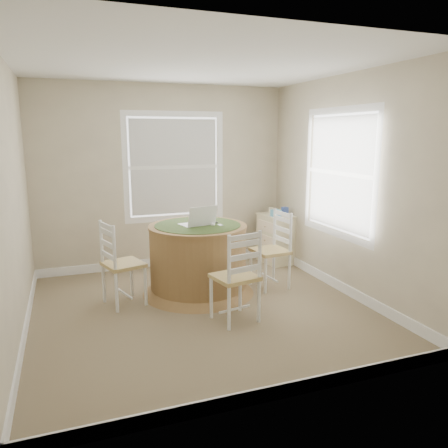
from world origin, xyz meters
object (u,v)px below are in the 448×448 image
corner_chest (276,238)px  chair_left (123,264)px  chair_right (270,251)px  chair_near (235,277)px  round_table (198,256)px  laptop (198,222)px

corner_chest → chair_left: bearing=-166.5°
chair_right → corner_chest: chair_right is taller
chair_near → corner_chest: (1.36, 1.75, -0.11)m
chair_left → corner_chest: 2.54m
round_table → chair_near: size_ratio=1.43×
chair_right → chair_near: bearing=-50.2°
chair_right → laptop: bearing=-102.2°
chair_near → laptop: 1.00m
round_table → corner_chest: round_table is taller
chair_left → laptop: (0.90, 0.06, 0.41)m
chair_near → chair_left: bearing=-51.7°
chair_left → corner_chest: bearing=-85.7°
round_table → chair_near: 0.93m
chair_left → laptop: 0.99m
chair_left → corner_chest: chair_left is taller
chair_near → chair_right: 1.12m
round_table → chair_left: 0.90m
laptop → corner_chest: bearing=-163.0°
chair_near → corner_chest: bearing=-139.6°
round_table → chair_left: (-0.90, -0.07, 0.02)m
round_table → chair_right: (0.91, -0.12, 0.02)m
chair_near → round_table: bearing=-94.5°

